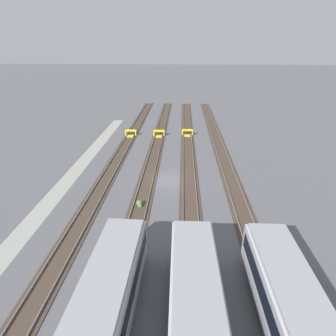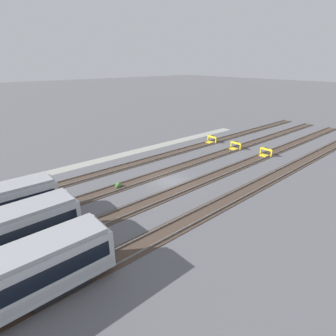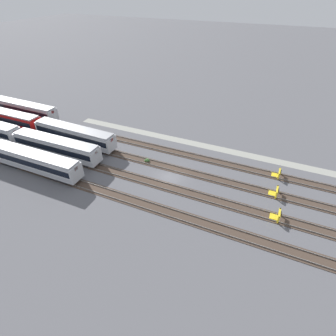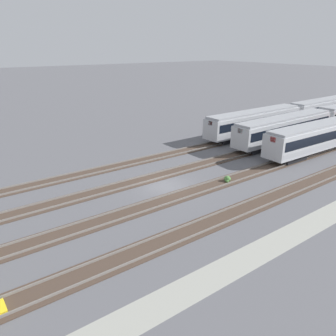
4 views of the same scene
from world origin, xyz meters
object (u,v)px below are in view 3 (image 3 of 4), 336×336
at_px(bumper_stop_nearest_track, 277,174).
at_px(bumper_stop_middle_track, 277,216).
at_px(subway_car_back_row_leftmost, 75,135).
at_px(subway_car_back_row_centre, 7,118).
at_px(bumper_stop_near_inner_track, 275,192).
at_px(weed_clump, 147,160).
at_px(subway_car_front_row_right_inner, 25,109).
at_px(subway_car_front_row_left_inner, 56,147).
at_px(subway_car_front_row_leftmost, 35,161).

xyz_separation_m(bumper_stop_nearest_track, bumper_stop_middle_track, (-0.84, 10.13, 0.00)).
bearing_deg(bumper_stop_middle_track, subway_car_back_row_leftmost, -7.40).
bearing_deg(subway_car_back_row_centre, subway_car_back_row_leftmost, 179.97).
height_order(bumper_stop_near_inner_track, weed_clump, bumper_stop_near_inner_track).
bearing_deg(subway_car_back_row_leftmost, subway_car_back_row_centre, -0.03).
xyz_separation_m(subway_car_front_row_right_inner, bumper_stop_near_inner_track, (-57.21, 5.08, -1.53)).
distance_m(subway_car_back_row_centre, bumper_stop_near_inner_track, 57.11).
distance_m(subway_car_front_row_left_inner, subway_car_front_row_right_inner, 21.62).
bearing_deg(subway_car_back_row_centre, bumper_stop_nearest_track, -174.92).
height_order(subway_car_front_row_left_inner, subway_car_front_row_right_inner, same).
xyz_separation_m(subway_car_front_row_left_inner, bumper_stop_nearest_track, (-38.02, -10.11, -1.53)).
bearing_deg(weed_clump, bumper_stop_near_inner_track, 179.74).
xyz_separation_m(subway_car_front_row_leftmost, subway_car_back_row_centre, (18.98, -10.13, 0.00)).
height_order(bumper_stop_middle_track, weed_clump, bumper_stop_middle_track).
bearing_deg(subway_car_front_row_left_inner, subway_car_front_row_leftmost, 90.00).
bearing_deg(weed_clump, subway_car_front_row_right_inner, -8.08).
bearing_deg(bumper_stop_nearest_track, subway_car_back_row_centre, 5.08).
height_order(subway_car_front_row_right_inner, bumper_stop_middle_track, subway_car_front_row_right_inner).
relative_size(bumper_stop_near_inner_track, weed_clump, 2.18).
xyz_separation_m(subway_car_front_row_left_inner, weed_clump, (-15.98, -5.14, -1.80)).
distance_m(bumper_stop_nearest_track, bumper_stop_middle_track, 10.16).
height_order(subway_car_front_row_leftmost, weed_clump, subway_car_front_row_leftmost).
xyz_separation_m(bumper_stop_nearest_track, bumper_stop_near_inner_track, (-0.09, 5.07, 0.00)).
bearing_deg(bumper_stop_nearest_track, bumper_stop_middle_track, 94.75).
height_order(subway_car_front_row_leftmost, bumper_stop_middle_track, subway_car_front_row_leftmost).
bearing_deg(bumper_stop_middle_track, subway_car_front_row_right_inner, -9.93).
height_order(subway_car_front_row_left_inner, bumper_stop_near_inner_track, subway_car_front_row_left_inner).
distance_m(subway_car_front_row_leftmost, bumper_stop_near_inner_track, 39.46).
bearing_deg(subway_car_front_row_leftmost, weed_clump, -147.37).
height_order(subway_car_front_row_leftmost, subway_car_front_row_left_inner, same).
relative_size(bumper_stop_nearest_track, weed_clump, 2.18).
relative_size(bumper_stop_nearest_track, bumper_stop_near_inner_track, 1.00).
xyz_separation_m(subway_car_back_row_centre, bumper_stop_nearest_track, (-57.00, -5.07, -1.53)).
bearing_deg(subway_car_front_row_left_inner, bumper_stop_middle_track, 179.97).
bearing_deg(bumper_stop_near_inner_track, bumper_stop_middle_track, 98.50).
height_order(subway_car_back_row_leftmost, bumper_stop_nearest_track, subway_car_back_row_leftmost).
relative_size(subway_car_front_row_right_inner, bumper_stop_nearest_track, 9.00).
height_order(subway_car_back_row_leftmost, weed_clump, subway_car_back_row_leftmost).
relative_size(subway_car_back_row_centre, bumper_stop_near_inner_track, 8.99).
height_order(subway_car_front_row_leftmost, subway_car_back_row_leftmost, same).
bearing_deg(bumper_stop_near_inner_track, subway_car_back_row_leftmost, 0.02).
bearing_deg(weed_clump, bumper_stop_nearest_track, -167.29).
relative_size(subway_car_front_row_leftmost, bumper_stop_nearest_track, 9.00).
bearing_deg(weed_clump, subway_car_back_row_centre, 0.17).
bearing_deg(weed_clump, bumper_stop_middle_track, 167.29).
distance_m(subway_car_back_row_leftmost, weed_clump, 16.08).
height_order(subway_car_front_row_left_inner, bumper_stop_nearest_track, subway_car_front_row_left_inner).
relative_size(subway_car_back_row_leftmost, bumper_stop_middle_track, 9.02).
xyz_separation_m(subway_car_front_row_left_inner, bumper_stop_near_inner_track, (-38.10, -5.04, -1.53)).
distance_m(subway_car_front_row_left_inner, bumper_stop_near_inner_track, 38.46).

